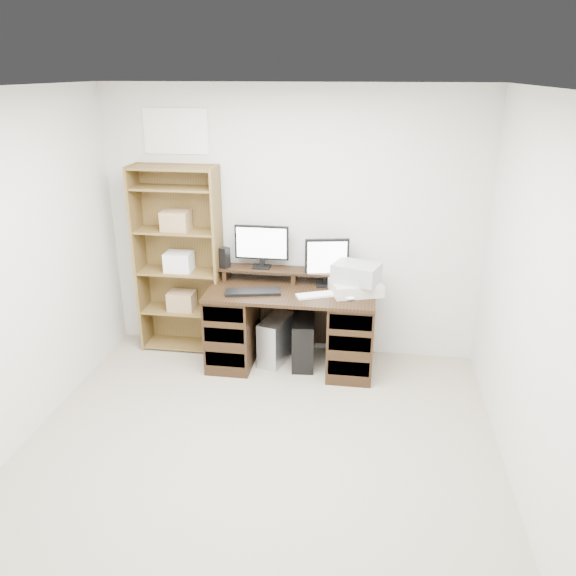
% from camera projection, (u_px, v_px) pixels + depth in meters
% --- Properties ---
extents(room, '(3.54, 4.04, 2.54)m').
position_uv_depth(room, '(244.00, 311.00, 3.35)').
color(room, tan).
rests_on(room, ground).
extents(desk, '(1.50, 0.70, 0.75)m').
position_uv_depth(desk, '(291.00, 326.00, 5.17)').
color(desk, black).
rests_on(desk, ground).
extents(riser_shelf, '(1.40, 0.22, 0.12)m').
position_uv_depth(riser_shelf, '(295.00, 272.00, 5.20)').
color(riser_shelf, black).
rests_on(riser_shelf, desk).
extents(monitor_wide, '(0.50, 0.13, 0.40)m').
position_uv_depth(monitor_wide, '(262.00, 244.00, 5.18)').
color(monitor_wide, black).
rests_on(monitor_wide, riser_shelf).
extents(monitor_small, '(0.40, 0.18, 0.43)m').
position_uv_depth(monitor_small, '(327.00, 260.00, 5.08)').
color(monitor_small, black).
rests_on(monitor_small, desk).
extents(speaker, '(0.10, 0.10, 0.19)m').
position_uv_depth(speaker, '(225.00, 258.00, 5.21)').
color(speaker, black).
rests_on(speaker, riser_shelf).
extents(keyboard_black, '(0.51, 0.26, 0.03)m').
position_uv_depth(keyboard_black, '(253.00, 292.00, 4.96)').
color(keyboard_black, black).
rests_on(keyboard_black, desk).
extents(keyboard_white, '(0.40, 0.26, 0.02)m').
position_uv_depth(keyboard_white, '(318.00, 295.00, 4.90)').
color(keyboard_white, white).
rests_on(keyboard_white, desk).
extents(mouse, '(0.11, 0.08, 0.04)m').
position_uv_depth(mouse, '(349.00, 298.00, 4.81)').
color(mouse, white).
rests_on(mouse, desk).
extents(printer, '(0.51, 0.44, 0.11)m').
position_uv_depth(printer, '(356.00, 287.00, 4.95)').
color(printer, beige).
rests_on(printer, desk).
extents(basket, '(0.45, 0.38, 0.17)m').
position_uv_depth(basket, '(356.00, 273.00, 4.90)').
color(basket, '#9BA0A6').
rests_on(basket, printer).
extents(tower_silver, '(0.30, 0.47, 0.44)m').
position_uv_depth(tower_silver, '(276.00, 340.00, 5.30)').
color(tower_silver, '#AFB1B6').
rests_on(tower_silver, ground).
extents(tower_black, '(0.24, 0.48, 0.46)m').
position_uv_depth(tower_black, '(303.00, 341.00, 5.24)').
color(tower_black, black).
rests_on(tower_black, ground).
extents(bookshelf, '(0.80, 0.30, 1.80)m').
position_uv_depth(bookshelf, '(180.00, 259.00, 5.33)').
color(bookshelf, brown).
rests_on(bookshelf, ground).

